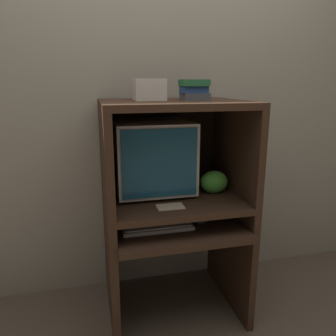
{
  "coord_description": "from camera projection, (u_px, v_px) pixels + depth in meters",
  "views": [
    {
      "loc": [
        -0.47,
        -1.45,
        1.41
      ],
      "look_at": [
        -0.03,
        0.33,
        0.93
      ],
      "focal_mm": 35.0,
      "sensor_mm": 36.0,
      "label": 1
    }
  ],
  "objects": [
    {
      "name": "wall_back",
      "position": [
        159.0,
        100.0,
        2.18
      ],
      "size": [
        6.0,
        0.06,
        2.6
      ],
      "color": "gray",
      "rests_on": "ground_plane"
    },
    {
      "name": "desk_base",
      "position": [
        174.0,
        254.0,
        2.0
      ],
      "size": [
        0.81,
        0.71,
        0.62
      ],
      "color": "#382316",
      "rests_on": "ground_plane"
    },
    {
      "name": "desk_monitor_shelf",
      "position": [
        173.0,
        200.0,
        1.95
      ],
      "size": [
        0.81,
        0.66,
        0.14
      ],
      "color": "#382316",
      "rests_on": "desk_base"
    },
    {
      "name": "hutch_upper",
      "position": [
        172.0,
        134.0,
        1.88
      ],
      "size": [
        0.81,
        0.66,
        0.55
      ],
      "color": "#382316",
      "rests_on": "desk_monitor_shelf"
    },
    {
      "name": "crt_monitor",
      "position": [
        153.0,
        156.0,
        1.95
      ],
      "size": [
        0.45,
        0.42,
        0.43
      ],
      "color": "beige",
      "rests_on": "desk_monitor_shelf"
    },
    {
      "name": "keyboard",
      "position": [
        157.0,
        227.0,
        1.81
      ],
      "size": [
        0.39,
        0.14,
        0.03
      ],
      "color": "beige",
      "rests_on": "desk_base"
    },
    {
      "name": "mouse",
      "position": [
        201.0,
        221.0,
        1.87
      ],
      "size": [
        0.07,
        0.05,
        0.03
      ],
      "color": "#28282B",
      "rests_on": "desk_base"
    },
    {
      "name": "snack_bag",
      "position": [
        214.0,
        182.0,
        1.97
      ],
      "size": [
        0.17,
        0.12,
        0.14
      ],
      "color": "green",
      "rests_on": "desk_monitor_shelf"
    },
    {
      "name": "book_stack",
      "position": [
        194.0,
        90.0,
        1.8
      ],
      "size": [
        0.16,
        0.13,
        0.11
      ],
      "color": "#4C4C51",
      "rests_on": "hutch_upper"
    },
    {
      "name": "paper_card",
      "position": [
        170.0,
        207.0,
        1.75
      ],
      "size": [
        0.15,
        0.09,
        0.0
      ],
      "color": "#CCB28C",
      "rests_on": "desk_monitor_shelf"
    },
    {
      "name": "storage_box",
      "position": [
        149.0,
        90.0,
        1.8
      ],
      "size": [
        0.17,
        0.14,
        0.12
      ],
      "color": "beige",
      "rests_on": "hutch_upper"
    }
  ]
}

